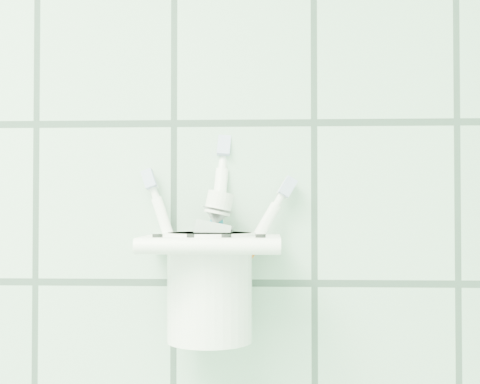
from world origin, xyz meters
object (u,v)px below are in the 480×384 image
object	(u,v)px
toothbrush_blue	(206,225)
toothbrush_orange	(203,240)
holder_bracket	(212,245)
cup	(210,283)
toothpaste_tube	(193,250)
toothbrush_pink	(200,243)

from	to	relation	value
toothbrush_blue	toothbrush_orange	bearing A→B (deg)	103.41
holder_bracket	cup	size ratio (longest dim) A/B	1.24
cup	toothbrush_blue	size ratio (longest dim) A/B	0.51
toothbrush_orange	toothpaste_tube	xyz separation A→B (m)	(-0.01, -0.00, -0.01)
toothbrush_blue	toothbrush_orange	distance (m)	0.03
holder_bracket	toothbrush_pink	xyz separation A→B (m)	(-0.01, 0.01, 0.00)
holder_bracket	toothpaste_tube	bearing A→B (deg)	161.29
toothbrush_orange	toothpaste_tube	world-z (taller)	toothbrush_orange
toothbrush_blue	toothbrush_orange	xyz separation A→B (m)	(-0.00, 0.02, -0.02)
holder_bracket	toothbrush_orange	distance (m)	0.02
cup	toothbrush_pink	world-z (taller)	toothbrush_pink
holder_bracket	toothbrush_orange	xyz separation A→B (m)	(-0.01, 0.01, 0.00)
holder_bracket	toothbrush_orange	bearing A→B (deg)	133.32
toothbrush_orange	toothbrush_pink	bearing A→B (deg)	-122.97
toothbrush_blue	toothbrush_orange	world-z (taller)	toothbrush_blue
cup	toothpaste_tube	bearing A→B (deg)	172.02
toothbrush_orange	toothpaste_tube	bearing A→B (deg)	-164.36
toothbrush_pink	toothpaste_tube	xyz separation A→B (m)	(-0.01, 0.00, -0.01)
holder_bracket	toothpaste_tube	xyz separation A→B (m)	(-0.02, 0.01, -0.01)
toothpaste_tube	toothbrush_pink	bearing A→B (deg)	-1.21
holder_bracket	toothbrush_blue	size ratio (longest dim) A/B	0.64
cup	toothpaste_tube	xyz separation A→B (m)	(-0.02, 0.00, 0.03)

